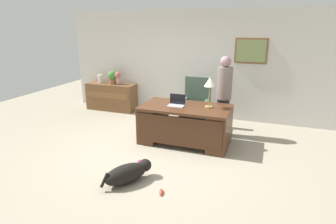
{
  "coord_description": "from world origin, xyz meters",
  "views": [
    {
      "loc": [
        1.9,
        -4.52,
        2.34
      ],
      "look_at": [
        0.12,
        0.3,
        0.75
      ],
      "focal_mm": 30.46,
      "sensor_mm": 36.0,
      "label": 1
    }
  ],
  "objects_px": {
    "armchair": "(196,106)",
    "dog_lying": "(128,173)",
    "vase_with_flowers": "(118,77)",
    "vase_empty": "(100,79)",
    "potted_plant": "(113,77)",
    "laptop": "(177,103)",
    "desk": "(185,123)",
    "dog_toy_ball": "(139,162)",
    "dog_toy_bone": "(161,192)",
    "desk_lamp": "(210,84)",
    "person_standing": "(224,96)",
    "credenza": "(112,97)"
  },
  "relations": [
    {
      "from": "potted_plant",
      "to": "dog_toy_bone",
      "type": "bearing_deg",
      "value": -50.95
    },
    {
      "from": "dog_lying",
      "to": "desk_lamp",
      "type": "distance_m",
      "value": 2.32
    },
    {
      "from": "laptop",
      "to": "desk_lamp",
      "type": "xyz_separation_m",
      "value": [
        0.63,
        0.1,
        0.42
      ]
    },
    {
      "from": "potted_plant",
      "to": "vase_with_flowers",
      "type": "bearing_deg",
      "value": 0.0
    },
    {
      "from": "vase_with_flowers",
      "to": "dog_toy_ball",
      "type": "relative_size",
      "value": 4.16
    },
    {
      "from": "vase_empty",
      "to": "dog_toy_bone",
      "type": "xyz_separation_m",
      "value": [
        3.2,
        -3.45,
        -0.84
      ]
    },
    {
      "from": "desk_lamp",
      "to": "credenza",
      "type": "bearing_deg",
      "value": 154.85
    },
    {
      "from": "person_standing",
      "to": "credenza",
      "type": "bearing_deg",
      "value": 165.21
    },
    {
      "from": "vase_empty",
      "to": "potted_plant",
      "type": "relative_size",
      "value": 0.63
    },
    {
      "from": "dog_toy_bone",
      "to": "vase_empty",
      "type": "bearing_deg",
      "value": 132.86
    },
    {
      "from": "desk",
      "to": "vase_empty",
      "type": "distance_m",
      "value": 3.39
    },
    {
      "from": "armchair",
      "to": "desk_lamp",
      "type": "relative_size",
      "value": 1.96
    },
    {
      "from": "desk",
      "to": "desk_lamp",
      "type": "xyz_separation_m",
      "value": [
        0.45,
        0.11,
        0.83
      ]
    },
    {
      "from": "armchair",
      "to": "dog_toy_bone",
      "type": "height_order",
      "value": "armchair"
    },
    {
      "from": "credenza",
      "to": "vase_with_flowers",
      "type": "xyz_separation_m",
      "value": [
        0.23,
        0.0,
        0.58
      ]
    },
    {
      "from": "armchair",
      "to": "dog_lying",
      "type": "bearing_deg",
      "value": -96.74
    },
    {
      "from": "person_standing",
      "to": "laptop",
      "type": "distance_m",
      "value": 1.07
    },
    {
      "from": "desk",
      "to": "dog_toy_bone",
      "type": "bearing_deg",
      "value": -83.15
    },
    {
      "from": "dog_lying",
      "to": "vase_with_flowers",
      "type": "xyz_separation_m",
      "value": [
        -2.04,
        3.33,
        0.8
      ]
    },
    {
      "from": "vase_with_flowers",
      "to": "vase_empty",
      "type": "distance_m",
      "value": 0.57
    },
    {
      "from": "dog_lying",
      "to": "vase_empty",
      "type": "distance_m",
      "value": 4.29
    },
    {
      "from": "credenza",
      "to": "dog_toy_bone",
      "type": "bearing_deg",
      "value": -50.25
    },
    {
      "from": "dog_toy_ball",
      "to": "credenza",
      "type": "bearing_deg",
      "value": 128.52
    },
    {
      "from": "desk",
      "to": "vase_empty",
      "type": "height_order",
      "value": "vase_empty"
    },
    {
      "from": "desk",
      "to": "credenza",
      "type": "relative_size",
      "value": 1.27
    },
    {
      "from": "credenza",
      "to": "armchair",
      "type": "relative_size",
      "value": 1.18
    },
    {
      "from": "desk",
      "to": "dog_lying",
      "type": "relative_size",
      "value": 2.3
    },
    {
      "from": "laptop",
      "to": "credenza",
      "type": "bearing_deg",
      "value": 147.77
    },
    {
      "from": "armchair",
      "to": "person_standing",
      "type": "height_order",
      "value": "person_standing"
    },
    {
      "from": "armchair",
      "to": "person_standing",
      "type": "bearing_deg",
      "value": -23.85
    },
    {
      "from": "desk_lamp",
      "to": "potted_plant",
      "type": "relative_size",
      "value": 1.67
    },
    {
      "from": "desk",
      "to": "dog_toy_bone",
      "type": "height_order",
      "value": "desk"
    },
    {
      "from": "armchair",
      "to": "potted_plant",
      "type": "relative_size",
      "value": 3.28
    },
    {
      "from": "vase_with_flowers",
      "to": "potted_plant",
      "type": "distance_m",
      "value": 0.16
    },
    {
      "from": "vase_empty",
      "to": "dog_toy_bone",
      "type": "height_order",
      "value": "vase_empty"
    },
    {
      "from": "laptop",
      "to": "desk",
      "type": "bearing_deg",
      "value": -3.65
    },
    {
      "from": "laptop",
      "to": "vase_with_flowers",
      "type": "distance_m",
      "value": 2.72
    },
    {
      "from": "potted_plant",
      "to": "dog_lying",
      "type": "bearing_deg",
      "value": -56.52
    },
    {
      "from": "person_standing",
      "to": "dog_toy_bone",
      "type": "relative_size",
      "value": 10.48
    },
    {
      "from": "dog_toy_ball",
      "to": "dog_toy_bone",
      "type": "distance_m",
      "value": 0.98
    },
    {
      "from": "desk_lamp",
      "to": "vase_with_flowers",
      "type": "height_order",
      "value": "desk_lamp"
    },
    {
      "from": "desk",
      "to": "laptop",
      "type": "bearing_deg",
      "value": 176.35
    },
    {
      "from": "credenza",
      "to": "desk_lamp",
      "type": "xyz_separation_m",
      "value": [
        3.09,
        -1.45,
        0.87
      ]
    },
    {
      "from": "armchair",
      "to": "vase_empty",
      "type": "xyz_separation_m",
      "value": [
        -2.93,
        0.57,
        0.35
      ]
    },
    {
      "from": "desk_lamp",
      "to": "desk",
      "type": "bearing_deg",
      "value": -166.47
    },
    {
      "from": "person_standing",
      "to": "dog_lying",
      "type": "distance_m",
      "value": 2.76
    },
    {
      "from": "credenza",
      "to": "armchair",
      "type": "height_order",
      "value": "armchair"
    },
    {
      "from": "vase_empty",
      "to": "dog_toy_bone",
      "type": "relative_size",
      "value": 1.38
    },
    {
      "from": "laptop",
      "to": "vase_with_flowers",
      "type": "xyz_separation_m",
      "value": [
        -2.23,
        1.55,
        0.12
      ]
    },
    {
      "from": "desk_lamp",
      "to": "potted_plant",
      "type": "height_order",
      "value": "desk_lamp"
    }
  ]
}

